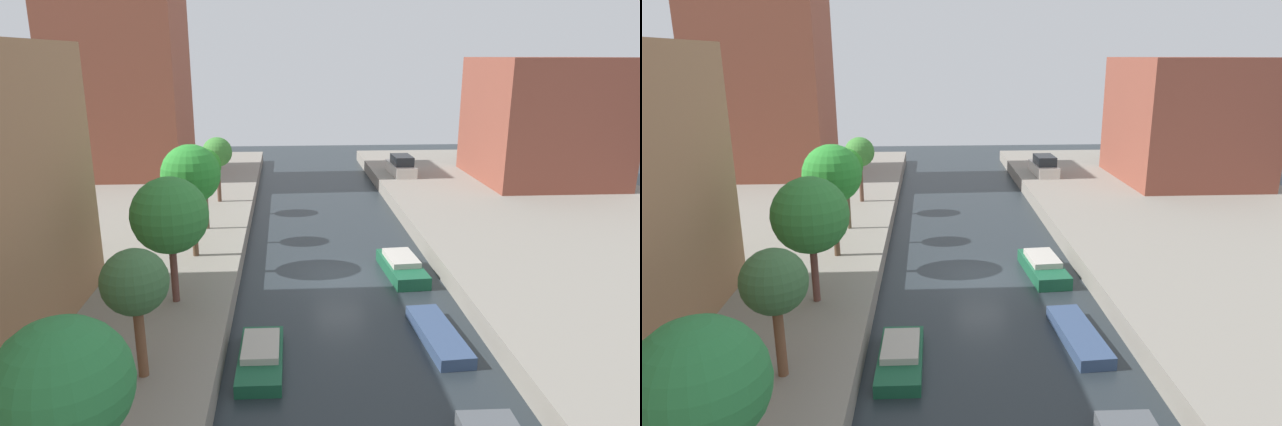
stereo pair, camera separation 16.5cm
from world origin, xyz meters
TOP-DOWN VIEW (x-y plane):
  - ground_plane at (0.00, 0.00)m, footprint 84.00×84.00m
  - quay_left at (-15.00, 0.00)m, footprint 20.00×64.00m
  - quay_right at (15.00, 0.00)m, footprint 20.00×64.00m
  - apartment_tower_far at (-16.00, 21.49)m, footprint 10.00×8.34m
  - low_block_right at (18.00, 17.32)m, footprint 10.00×11.03m
  - street_tree_0 at (-7.28, -15.63)m, footprint 2.88×2.88m
  - street_tree_1 at (-7.28, -10.06)m, footprint 2.07×2.07m
  - street_tree_2 at (-7.28, -4.54)m, footprint 3.10×3.10m
  - street_tree_3 at (-7.28, 0.84)m, footprint 2.91×2.91m
  - street_tree_4 at (-7.28, 5.38)m, footprint 1.95×1.95m
  - street_tree_5 at (-7.28, 11.62)m, footprint 2.03×2.03m
  - parked_car at (7.25, 19.90)m, footprint 1.86×4.65m
  - moored_boat_left_2 at (-3.66, -8.03)m, footprint 1.61×4.09m
  - moored_boat_right_2 at (3.22, -6.75)m, footprint 1.65×4.54m
  - moored_boat_right_3 at (3.22, 0.13)m, footprint 1.99×4.50m

SIDE VIEW (x-z plane):
  - ground_plane at x=0.00m, z-range 0.00..0.00m
  - moored_boat_right_2 at x=3.22m, z-range 0.00..0.49m
  - moored_boat_left_2 at x=-3.66m, z-range -0.05..0.69m
  - moored_boat_right_3 at x=3.22m, z-range -0.06..0.86m
  - quay_left at x=-15.00m, z-range 0.00..1.00m
  - quay_right at x=15.00m, z-range 0.00..1.00m
  - parked_car at x=7.25m, z-range 0.86..2.50m
  - street_tree_1 at x=-7.28m, z-range 2.03..6.28m
  - street_tree_0 at x=-7.28m, z-range 1.92..6.68m
  - street_tree_5 at x=-7.28m, z-range 2.18..6.67m
  - street_tree_2 at x=-7.28m, z-range 2.06..7.31m
  - street_tree_4 at x=-7.28m, z-range 2.36..7.10m
  - street_tree_3 at x=-7.28m, z-range 2.36..8.06m
  - low_block_right at x=18.00m, z-range 1.00..10.67m
  - apartment_tower_far at x=-16.00m, z-range 1.00..19.72m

